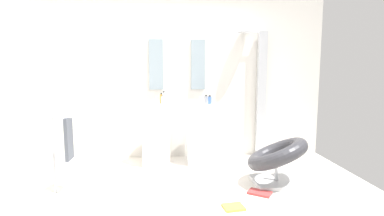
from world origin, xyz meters
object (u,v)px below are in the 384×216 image
Objects in this scene: coffee_mug at (238,193)px; soap_bottle_grey at (206,99)px; soap_bottle_clear at (163,100)px; shower_column at (260,92)px; towel_rack at (66,141)px; lounge_chair at (277,158)px; pedestal_sink_left at (156,133)px; soap_bottle_white at (164,98)px; magazine_ochre at (234,207)px; soap_bottle_blue at (210,100)px; pedestal_sink_right at (200,132)px; soap_bottle_amber at (162,99)px; magazine_red at (260,193)px.

soap_bottle_grey is at bearing 97.34° from coffee_mug.
coffee_mug is 0.68× the size of soap_bottle_clear.
shower_column reaches higher than towel_rack.
soap_bottle_clear is 1.03× the size of soap_bottle_grey.
soap_bottle_clear reaches higher than lounge_chair.
coffee_mug is 1.89m from soap_bottle_clear.
pedestal_sink_left is 0.54m from soap_bottle_white.
soap_bottle_blue is (-0.03, 1.57, 0.96)m from magazine_ochre.
towel_rack is 4.43× the size of magazine_ochre.
pedestal_sink_right is 7.69× the size of soap_bottle_clear.
soap_bottle_amber is (-0.02, 0.01, 0.02)m from soap_bottle_clear.
pedestal_sink_left is 11.31× the size of coffee_mug.
soap_bottle_grey is at bearing 41.91° from pedestal_sink_right.
soap_bottle_amber is 1.22× the size of soap_bottle_blue.
soap_bottle_blue reaches higher than pedestal_sink_left.
soap_bottle_clear is 0.67m from soap_bottle_grey.
pedestal_sink_right is at bearing -5.47° from soap_bottle_clear.
soap_bottle_clear is at bearing -171.14° from shower_column.
shower_column is 2.35m from magazine_ochre.
towel_rack is 1.60m from soap_bottle_white.
magazine_red is 2.87× the size of coffee_mug.
magazine_red is 1.99m from soap_bottle_clear.
pedestal_sink_left is 0.97× the size of lounge_chair.
soap_bottle_clear reaches higher than coffee_mug.
soap_bottle_grey reaches higher than magazine_red.
towel_rack is 7.05× the size of soap_bottle_blue.
shower_column is 3.05m from towel_rack.
soap_bottle_white is (1.13, 1.07, 0.38)m from towel_rack.
soap_bottle_clear is at bearing -175.49° from soap_bottle_white.
soap_bottle_grey is (0.77, 0.09, 0.50)m from pedestal_sink_left.
shower_column is at bearing 8.26° from soap_bottle_amber.
soap_bottle_grey reaches higher than pedestal_sink_left.
shower_column is 2.16× the size of towel_rack.
shower_column is 0.96m from soap_bottle_blue.
soap_bottle_white reaches higher than coffee_mug.
soap_bottle_blue is at bearing 126.97° from lounge_chair.
pedestal_sink_right is 1.31m from lounge_chair.
soap_bottle_amber is (-1.14, 1.35, 0.98)m from magazine_red.
pedestal_sink_right is at bearing 130.72° from lounge_chair.
soap_bottle_grey reaches higher than lounge_chair.
pedestal_sink_left reaches higher than coffee_mug.
towel_rack is at bearing -149.08° from pedestal_sink_right.
magazine_red is 2.00m from soap_bottle_white.
soap_bottle_blue is at bearing -8.60° from soap_bottle_amber.
soap_bottle_grey is 0.96× the size of soap_bottle_blue.
lounge_chair is (-0.18, -1.30, -0.73)m from shower_column.
soap_bottle_white is at bearing -21.66° from soap_bottle_amber.
soap_bottle_amber is (-0.59, 0.07, 0.51)m from pedestal_sink_right.
magazine_ochre is (0.17, -1.61, -0.46)m from pedestal_sink_right.
magazine_red is at bearing 14.48° from coffee_mug.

